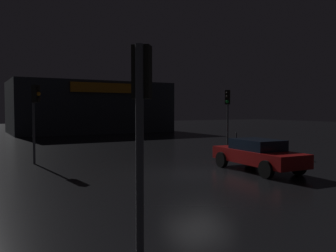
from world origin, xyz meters
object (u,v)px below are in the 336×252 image
traffic_signal_opposite (141,107)px  store_building (90,107)px  traffic_signal_main (228,105)px  traffic_signal_cross_left (36,104)px  car_near (258,154)px

traffic_signal_opposite → store_building: bearing=74.4°
traffic_signal_main → traffic_signal_cross_left: (-11.87, 0.01, -0.06)m
traffic_signal_opposite → traffic_signal_cross_left: traffic_signal_cross_left is taller
store_building → traffic_signal_opposite: store_building is taller
traffic_signal_cross_left → traffic_signal_opposite: bearing=-90.8°
traffic_signal_cross_left → car_near: traffic_signal_cross_left is taller
store_building → traffic_signal_main: size_ratio=4.47×
store_building → traffic_signal_opposite: 36.90m
traffic_signal_opposite → traffic_signal_cross_left: size_ratio=0.99×
traffic_signal_opposite → traffic_signal_cross_left: (0.19, 12.52, 0.20)m
store_building → traffic_signal_main: (2.11, -23.02, 0.10)m
store_building → traffic_signal_opposite: (-9.95, -35.54, -0.17)m
store_building → traffic_signal_cross_left: store_building is taller
traffic_signal_opposite → car_near: 10.27m
traffic_signal_cross_left → car_near: bearing=-40.0°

